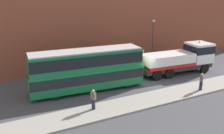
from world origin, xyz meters
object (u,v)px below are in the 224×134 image
Objects in this scene: pedestrian_onlooker at (93,100)px; street_lamp at (153,38)px; recovery_tow_truck at (180,59)px; pedestrian_bystander at (201,82)px; double_decker_bus at (87,69)px.

street_lamp is at bearing 6.00° from pedestrian_onlooker.
recovery_tow_truck reaches higher than pedestrian_bystander.
recovery_tow_truck is at bearing 4.43° from double_decker_bus.
street_lamp is at bearing 98.34° from recovery_tow_truck.
pedestrian_onlooker is at bearing -100.79° from double_decker_bus.
recovery_tow_truck is at bearing -86.28° from street_lamp.
pedestrian_bystander is 10.71m from street_lamp.
street_lamp is (1.67, 10.28, 2.49)m from pedestrian_bystander.
pedestrian_bystander is at bearing -106.21° from recovery_tow_truck.
double_decker_bus reaches higher than pedestrian_bystander.
street_lamp reaches higher than pedestrian_bystander.
recovery_tow_truck is at bearing -12.21° from pedestrian_onlooker.
pedestrian_onlooker is (-12.86, -4.24, -0.77)m from recovery_tow_truck.
street_lamp is (-0.33, 5.02, 1.71)m from recovery_tow_truck.
recovery_tow_truck is 13.56m from pedestrian_onlooker.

